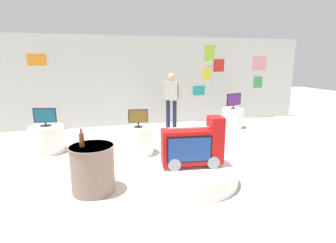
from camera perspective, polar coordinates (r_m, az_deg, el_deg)
The scene contains 13 objects.
ground_plane at distance 4.78m, azimuth 4.60°, elevation -12.57°, with size 30.00×30.00×0.00m, color #B2ADA3.
back_wall_display at distance 8.78m, azimuth -4.91°, elevation 8.56°, with size 11.16×0.13×2.83m.
main_display_pedestal at distance 4.71m, azimuth 5.04°, elevation -11.05°, with size 1.58×1.58×0.29m, color white.
novelty_firetruck_tv at distance 4.54m, azimuth 5.43°, elevation -5.39°, with size 1.06×0.47×0.85m.
display_pedestal_left_rear at distance 6.06m, azimuth -6.27°, elevation -4.01°, with size 0.68×0.68×0.61m, color white.
tv_on_left_rear at distance 5.93m, azimuth -6.38°, elevation 0.90°, with size 0.44×0.19×0.40m.
display_pedestal_center_rear at distance 8.66m, azimuth 13.68°, elevation 0.73°, with size 0.65×0.65×0.61m, color white.
tv_on_center_rear at distance 8.56m, azimuth 13.89°, elevation 4.51°, with size 0.56×0.22×0.47m.
display_pedestal_right_rear at distance 6.74m, azimuth -24.40°, elevation -3.40°, with size 0.75×0.75×0.61m, color white.
tv_on_right_rear at distance 6.62m, azimuth -24.80°, elevation 0.94°, with size 0.50×0.24×0.42m.
side_table_round at distance 4.44m, azimuth -15.78°, elevation -9.60°, with size 0.70×0.70×0.76m.
bottle_on_side_table at distance 4.27m, azimuth -17.96°, elevation -3.67°, with size 0.07×0.07×0.29m.
shopper_browsing_near_truck at distance 7.83m, azimuth 0.72°, elevation 5.14°, with size 0.50×0.36×1.72m.
Camera 1 is at (-1.44, -4.08, 2.03)m, focal length 28.53 mm.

